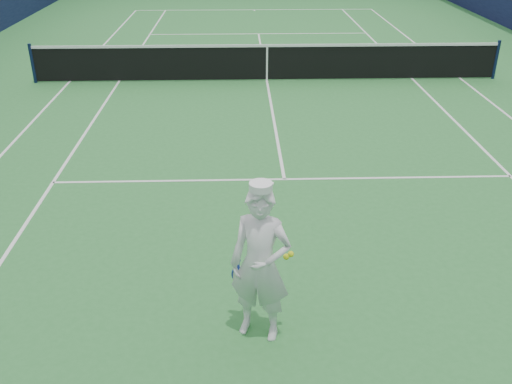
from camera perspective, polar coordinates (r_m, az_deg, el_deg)
ground at (r=16.23m, az=1.09°, el=11.08°), size 80.00×80.00×0.00m
court_markings at (r=16.23m, az=1.09°, el=11.09°), size 11.03×23.83×0.01m
windscreen_fence at (r=15.80m, az=1.15°, el=18.07°), size 20.12×36.12×4.00m
tennis_net at (r=16.09m, az=1.11°, el=12.98°), size 12.88×0.09×1.07m
tennis_player at (r=6.21m, az=0.44°, el=-7.25°), size 0.78×0.69×1.92m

